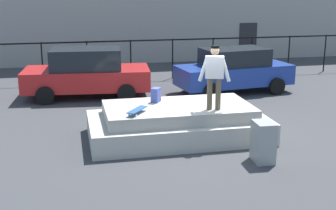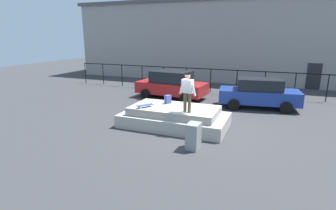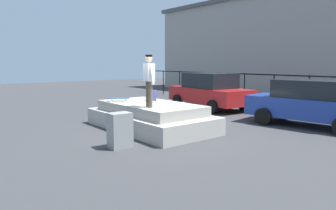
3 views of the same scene
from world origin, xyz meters
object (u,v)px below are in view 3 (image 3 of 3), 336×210
skateboarder (149,77)px  car_red_sedan_near (209,91)px  car_blue_sedan_mid (310,103)px  utility_box (120,130)px  backpack (152,95)px  skateboard (118,98)px

skateboarder → car_red_sedan_near: size_ratio=0.35×
car_blue_sedan_mid → car_red_sedan_near: bearing=174.8°
car_blue_sedan_mid → utility_box: car_blue_sedan_mid is taller
backpack → car_red_sedan_near: size_ratio=0.08×
backpack → car_blue_sedan_mid: bearing=171.2°
skateboarder → car_red_sedan_near: skateboarder is taller
skateboard → utility_box: (2.74, -1.53, -0.53)m
backpack → utility_box: (2.06, -2.60, -0.62)m
skateboard → utility_box: skateboard is taller
backpack → skateboarder: bearing=83.9°
skateboarder → car_blue_sedan_mid: bearing=64.6°
skateboarder → backpack: bearing=140.6°
utility_box → car_red_sedan_near: bearing=119.2°
car_red_sedan_near → utility_box: bearing=-63.2°
skateboarder → skateboard: bearing=179.5°
skateboarder → backpack: 1.87m
backpack → car_blue_sedan_mid: 5.77m
car_red_sedan_near → backpack: bearing=-70.8°
car_red_sedan_near → skateboard: bearing=-80.4°
car_red_sedan_near → utility_box: 8.28m
skateboard → backpack: (0.68, 1.06, 0.10)m
skateboard → car_red_sedan_near: car_red_sedan_near is taller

